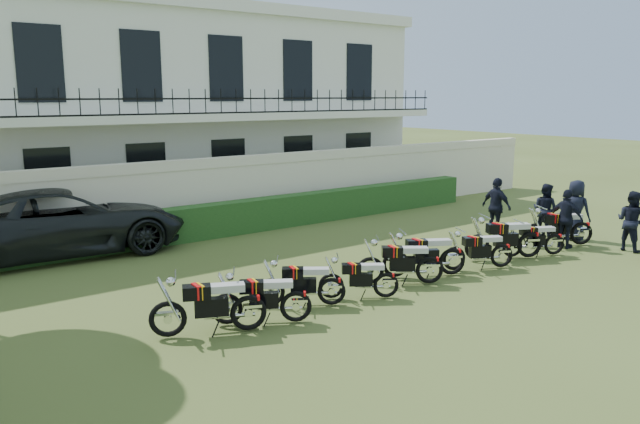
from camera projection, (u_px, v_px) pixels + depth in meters
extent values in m
plane|color=#435020|center=(395.00, 292.00, 13.54)|extent=(100.00, 100.00, 0.00)
cube|color=beige|center=(218.00, 199.00, 19.62)|extent=(30.00, 0.30, 2.00)
cube|color=beige|center=(217.00, 162.00, 19.41)|extent=(30.00, 0.35, 0.30)
cube|color=#163F19|center=(259.00, 214.00, 19.68)|extent=(18.00, 0.60, 1.00)
cube|color=silver|center=(142.00, 114.00, 23.86)|extent=(20.00, 8.00, 7.00)
cube|color=silver|center=(137.00, 13.00, 23.17)|extent=(20.40, 8.40, 0.40)
cube|color=silver|center=(197.00, 117.00, 20.18)|extent=(20.00, 1.40, 0.25)
cube|color=black|center=(205.00, 99.00, 19.56)|extent=(20.00, 0.05, 0.05)
cube|color=black|center=(206.00, 113.00, 19.64)|extent=(20.00, 0.05, 0.05)
cube|color=black|center=(49.00, 185.00, 18.42)|extent=(1.30, 0.12, 2.20)
cube|color=black|center=(39.00, 63.00, 17.77)|extent=(1.30, 0.12, 2.20)
cube|color=black|center=(147.00, 177.00, 20.20)|extent=(1.30, 0.12, 2.20)
cube|color=black|center=(141.00, 66.00, 19.55)|extent=(1.30, 0.12, 2.20)
cube|color=black|center=(228.00, 170.00, 21.98)|extent=(1.30, 0.12, 2.20)
cube|color=black|center=(226.00, 69.00, 21.33)|extent=(1.30, 0.12, 2.20)
cube|color=black|center=(298.00, 165.00, 23.76)|extent=(1.30, 0.12, 2.20)
cube|color=black|center=(297.00, 71.00, 23.11)|extent=(1.30, 0.12, 2.20)
cube|color=black|center=(358.00, 160.00, 25.54)|extent=(1.30, 0.12, 2.20)
cube|color=black|center=(359.00, 72.00, 24.89)|extent=(1.30, 0.12, 2.20)
torus|color=black|center=(287.00, 311.00, 11.38)|extent=(0.64, 0.36, 0.66)
torus|color=black|center=(209.00, 318.00, 11.06)|extent=(0.64, 0.36, 0.66)
cube|color=black|center=(251.00, 306.00, 11.20)|extent=(0.62, 0.42, 0.33)
cube|color=black|center=(237.00, 291.00, 11.09)|extent=(0.56, 0.46, 0.24)
cube|color=red|center=(237.00, 290.00, 11.09)|extent=(0.11, 0.30, 0.25)
cube|color=#FFAE0D|center=(241.00, 290.00, 11.10)|extent=(0.08, 0.30, 0.25)
cube|color=#AAAAAA|center=(267.00, 287.00, 11.20)|extent=(0.65, 0.48, 0.13)
cylinder|color=silver|center=(217.00, 275.00, 10.96)|extent=(0.30, 0.61, 0.03)
torus|color=black|center=(330.00, 307.00, 11.71)|extent=(0.56, 0.39, 0.60)
torus|color=black|center=(261.00, 309.00, 11.59)|extent=(0.56, 0.39, 0.60)
cube|color=black|center=(298.00, 300.00, 11.63)|extent=(0.55, 0.43, 0.30)
cube|color=black|center=(286.00, 287.00, 11.56)|extent=(0.51, 0.45, 0.22)
cube|color=red|center=(286.00, 287.00, 11.56)|extent=(0.13, 0.28, 0.23)
cube|color=#FFAE0D|center=(289.00, 286.00, 11.56)|extent=(0.10, 0.27, 0.23)
cube|color=#AAAAAA|center=(313.00, 284.00, 11.60)|extent=(0.59, 0.48, 0.12)
cylinder|color=silver|center=(269.00, 272.00, 11.47)|extent=(0.33, 0.52, 0.03)
torus|color=black|center=(362.00, 292.00, 12.61)|extent=(0.52, 0.40, 0.58)
torus|color=black|center=(301.00, 293.00, 12.58)|extent=(0.52, 0.40, 0.58)
cube|color=black|center=(334.00, 286.00, 12.57)|extent=(0.52, 0.44, 0.28)
cube|color=black|center=(323.00, 274.00, 12.51)|extent=(0.49, 0.45, 0.21)
cube|color=red|center=(323.00, 273.00, 12.51)|extent=(0.14, 0.27, 0.22)
cube|color=#FFAE0D|center=(326.00, 273.00, 12.51)|extent=(0.11, 0.26, 0.22)
cube|color=#AAAAAA|center=(347.00, 272.00, 12.52)|extent=(0.55, 0.49, 0.11)
cylinder|color=silver|center=(308.00, 260.00, 12.45)|extent=(0.35, 0.48, 0.03)
torus|color=black|center=(413.00, 286.00, 13.09)|extent=(0.49, 0.38, 0.54)
torus|color=black|center=(359.00, 287.00, 13.05)|extent=(0.49, 0.38, 0.54)
cube|color=black|center=(388.00, 280.00, 13.04)|extent=(0.49, 0.41, 0.27)
cube|color=black|center=(379.00, 269.00, 12.99)|extent=(0.46, 0.42, 0.19)
cube|color=red|center=(379.00, 269.00, 12.99)|extent=(0.13, 0.25, 0.20)
cube|color=#FFAE0D|center=(381.00, 269.00, 12.99)|extent=(0.10, 0.24, 0.20)
cube|color=#AAAAAA|center=(400.00, 267.00, 13.00)|extent=(0.52, 0.45, 0.11)
cylinder|color=silver|center=(365.00, 257.00, 12.93)|extent=(0.33, 0.45, 0.03)
torus|color=black|center=(459.00, 271.00, 14.04)|extent=(0.56, 0.45, 0.63)
torus|color=black|center=(400.00, 271.00, 14.02)|extent=(0.56, 0.45, 0.63)
cube|color=black|center=(432.00, 265.00, 14.00)|extent=(0.56, 0.48, 0.31)
cube|color=black|center=(422.00, 253.00, 13.95)|extent=(0.53, 0.49, 0.23)
cube|color=red|center=(422.00, 252.00, 13.94)|extent=(0.16, 0.29, 0.24)
cube|color=#FFAE0D|center=(425.00, 252.00, 13.95)|extent=(0.13, 0.28, 0.24)
cube|color=#AAAAAA|center=(445.00, 251.00, 13.95)|extent=(0.60, 0.53, 0.12)
cylinder|color=silver|center=(408.00, 239.00, 13.88)|extent=(0.39, 0.51, 0.03)
torus|color=black|center=(479.00, 262.00, 14.81)|extent=(0.61, 0.39, 0.64)
torus|color=black|center=(424.00, 264.00, 14.62)|extent=(0.61, 0.39, 0.64)
cube|color=black|center=(454.00, 256.00, 14.69)|extent=(0.60, 0.45, 0.32)
cube|color=black|center=(445.00, 245.00, 14.60)|extent=(0.55, 0.47, 0.23)
cube|color=red|center=(445.00, 244.00, 14.60)|extent=(0.13, 0.29, 0.24)
cube|color=#FFAE0D|center=(447.00, 244.00, 14.61)|extent=(0.10, 0.29, 0.24)
cube|color=#AAAAAA|center=(466.00, 242.00, 14.67)|extent=(0.63, 0.50, 0.13)
cylinder|color=silver|center=(431.00, 232.00, 14.50)|extent=(0.33, 0.57, 0.03)
torus|color=black|center=(525.00, 255.00, 15.48)|extent=(0.57, 0.33, 0.59)
torus|color=black|center=(478.00, 258.00, 15.23)|extent=(0.57, 0.33, 0.59)
cube|color=black|center=(504.00, 251.00, 15.34)|extent=(0.55, 0.38, 0.29)
cube|color=black|center=(496.00, 241.00, 15.25)|extent=(0.50, 0.41, 0.21)
cube|color=red|center=(496.00, 241.00, 15.25)|extent=(0.10, 0.27, 0.22)
cube|color=#FFAE0D|center=(498.00, 241.00, 15.26)|extent=(0.07, 0.26, 0.22)
cube|color=#AAAAAA|center=(514.00, 239.00, 15.34)|extent=(0.58, 0.44, 0.12)
cylinder|color=silver|center=(485.00, 230.00, 15.13)|extent=(0.27, 0.54, 0.03)
torus|color=black|center=(555.00, 245.00, 16.39)|extent=(0.65, 0.40, 0.68)
torus|color=black|center=(503.00, 247.00, 16.14)|extent=(0.65, 0.40, 0.68)
cube|color=black|center=(532.00, 240.00, 16.24)|extent=(0.64, 0.46, 0.34)
cube|color=black|center=(523.00, 229.00, 16.14)|extent=(0.58, 0.49, 0.25)
cube|color=red|center=(523.00, 228.00, 16.14)|extent=(0.13, 0.31, 0.26)
cube|color=#FFAE0D|center=(526.00, 228.00, 16.15)|extent=(0.09, 0.31, 0.26)
cube|color=#AAAAAA|center=(543.00, 226.00, 16.23)|extent=(0.67, 0.52, 0.13)
cylinder|color=silver|center=(511.00, 216.00, 16.02)|extent=(0.34, 0.61, 0.03)
torus|color=black|center=(574.00, 244.00, 16.69)|extent=(0.55, 0.32, 0.57)
torus|color=black|center=(533.00, 246.00, 16.46)|extent=(0.55, 0.32, 0.57)
cube|color=black|center=(556.00, 240.00, 16.56)|extent=(0.53, 0.37, 0.28)
cube|color=black|center=(549.00, 231.00, 16.47)|extent=(0.48, 0.40, 0.20)
cube|color=red|center=(549.00, 231.00, 16.47)|extent=(0.10, 0.26, 0.21)
cube|color=#FFAE0D|center=(551.00, 231.00, 16.48)|extent=(0.07, 0.25, 0.21)
cube|color=#AAAAAA|center=(565.00, 229.00, 16.55)|extent=(0.56, 0.42, 0.11)
cylinder|color=silver|center=(540.00, 221.00, 16.36)|extent=(0.27, 0.52, 0.03)
torus|color=black|center=(604.00, 234.00, 17.73)|extent=(0.62, 0.42, 0.66)
torus|color=black|center=(558.00, 235.00, 17.56)|extent=(0.62, 0.42, 0.66)
cube|color=black|center=(583.00, 229.00, 17.62)|extent=(0.61, 0.47, 0.33)
cube|color=black|center=(576.00, 219.00, 17.54)|extent=(0.56, 0.49, 0.24)
cube|color=red|center=(576.00, 219.00, 17.54)|extent=(0.14, 0.30, 0.25)
cube|color=#FFAE0D|center=(578.00, 218.00, 17.54)|extent=(0.10, 0.30, 0.25)
cube|color=#AAAAAA|center=(594.00, 217.00, 17.59)|extent=(0.65, 0.52, 0.13)
cylinder|color=silver|center=(565.00, 208.00, 17.43)|extent=(0.35, 0.58, 0.03)
imported|color=black|center=(60.00, 221.00, 16.56)|extent=(6.70, 3.40, 1.81)
imported|color=black|center=(631.00, 221.00, 17.01)|extent=(0.68, 0.85, 1.66)
imported|color=black|center=(566.00, 219.00, 17.30)|extent=(0.46, 0.99, 1.65)
imported|color=black|center=(575.00, 210.00, 18.28)|extent=(0.69, 0.94, 1.78)
imported|color=black|center=(545.00, 210.00, 18.83)|extent=(0.66, 0.82, 1.60)
imported|color=black|center=(496.00, 207.00, 18.87)|extent=(0.47, 1.05, 1.76)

